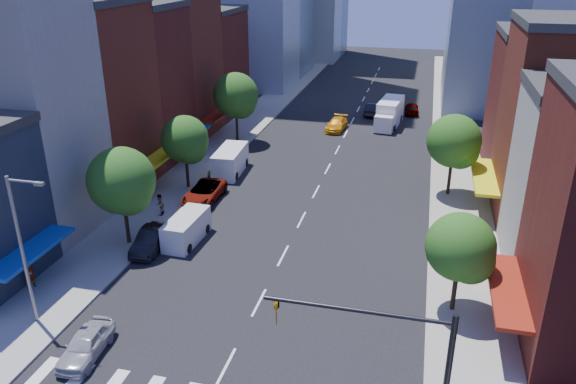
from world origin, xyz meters
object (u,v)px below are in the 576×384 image
object	(u,v)px
cargo_van_far	(230,161)
traffic_car_oncoming	(373,109)
pedestrian_near	(30,275)
traffic_car_far	(412,108)
cargo_van_near	(186,230)
taxi	(337,124)
parked_car_front	(86,344)
pedestrian_far	(160,205)
box_truck	(389,114)
parked_car_rear	(225,167)
parked_car_second	(151,240)
parked_car_third	(204,192)

from	to	relation	value
cargo_van_far	traffic_car_oncoming	bearing A→B (deg)	61.85
cargo_van_far	pedestrian_near	world-z (taller)	cargo_van_far
traffic_car_far	pedestrian_near	size ratio (longest dim) A/B	2.49
cargo_van_near	pedestrian_near	bearing A→B (deg)	-128.02
cargo_van_near	taxi	size ratio (longest dim) A/B	0.98
cargo_van_near	parked_car_front	bearing A→B (deg)	-87.96
parked_car_front	pedestrian_far	world-z (taller)	pedestrian_far
taxi	box_truck	size ratio (longest dim) A/B	0.61
cargo_van_near	pedestrian_far	distance (m)	5.21
cargo_van_near	pedestrian_near	distance (m)	10.87
parked_car_rear	pedestrian_far	size ratio (longest dim) A/B	2.58
parked_car_front	box_truck	distance (m)	49.33
box_truck	traffic_car_far	bearing A→B (deg)	74.48
parked_car_second	cargo_van_near	world-z (taller)	cargo_van_near
pedestrian_near	cargo_van_far	bearing A→B (deg)	18.63
parked_car_second	cargo_van_near	size ratio (longest dim) A/B	0.97
parked_car_second	pedestrian_near	world-z (taller)	pedestrian_near
parked_car_second	taxi	distance (m)	33.73
cargo_van_near	cargo_van_far	bearing A→B (deg)	98.23
traffic_car_oncoming	traffic_car_far	size ratio (longest dim) A/B	1.09
taxi	parked_car_rear	bearing A→B (deg)	-111.60
parked_car_front	pedestrian_near	bearing A→B (deg)	140.25
traffic_car_oncoming	traffic_car_far	xyz separation A→B (m)	(4.95, 1.80, -0.04)
parked_car_third	traffic_car_oncoming	xyz separation A→B (m)	(11.26, 31.71, 0.01)
parked_car_second	parked_car_third	world-z (taller)	parked_car_third
parked_car_second	traffic_car_oncoming	size ratio (longest dim) A/B	0.97
cargo_van_near	pedestrian_far	size ratio (longest dim) A/B	2.72
parked_car_second	parked_car_third	size ratio (longest dim) A/B	0.83
parked_car_third	parked_car_rear	world-z (taller)	parked_car_third
traffic_car_oncoming	pedestrian_far	bearing A→B (deg)	73.50
parked_car_second	parked_car_rear	distance (m)	15.62
parked_car_second	box_truck	bearing A→B (deg)	63.86
parked_car_front	traffic_car_oncoming	xyz separation A→B (m)	(9.75, 52.31, 0.06)
parked_car_front	cargo_van_far	bearing A→B (deg)	88.41
cargo_van_far	parked_car_rear	bearing A→B (deg)	-152.19
cargo_van_near	box_truck	world-z (taller)	box_truck
parked_car_front	pedestrian_near	size ratio (longest dim) A/B	2.40
traffic_car_oncoming	traffic_car_far	world-z (taller)	traffic_car_oncoming
traffic_car_oncoming	traffic_car_far	distance (m)	5.27
parked_car_second	cargo_van_near	distance (m)	2.60
traffic_car_oncoming	parked_car_rear	bearing A→B (deg)	69.31
traffic_car_oncoming	box_truck	distance (m)	5.18
parked_car_rear	traffic_car_oncoming	world-z (taller)	traffic_car_oncoming
parked_car_rear	cargo_van_near	distance (m)	14.12
taxi	pedestrian_far	xyz separation A→B (m)	(-9.98, -27.53, 0.33)
parked_car_rear	parked_car_second	bearing A→B (deg)	-83.37
parked_car_rear	parked_car_front	bearing A→B (deg)	-79.16
traffic_car_far	parked_car_third	bearing A→B (deg)	61.62
box_truck	taxi	bearing A→B (deg)	-143.46
parked_car_rear	box_truck	xyz separation A→B (m)	(14.18, 20.61, 0.83)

